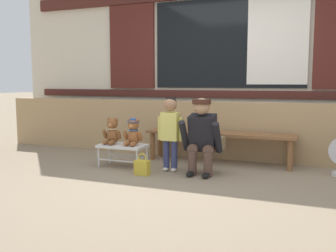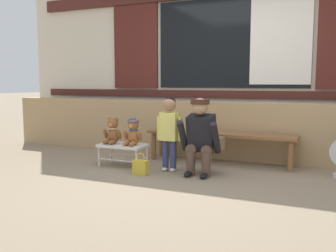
{
  "view_description": "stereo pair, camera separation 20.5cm",
  "coord_description": "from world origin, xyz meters",
  "px_view_note": "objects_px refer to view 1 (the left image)",
  "views": [
    {
      "loc": [
        1.34,
        -4.06,
        1.14
      ],
      "look_at": [
        -0.52,
        0.61,
        0.55
      ],
      "focal_mm": 39.96,
      "sensor_mm": 36.0,
      "label": 1
    },
    {
      "loc": [
        1.53,
        -3.98,
        1.14
      ],
      "look_at": [
        -0.52,
        0.61,
        0.55
      ],
      "focal_mm": 39.96,
      "sensor_mm": 36.0,
      "label": 2
    }
  ],
  "objects_px": {
    "adult_crouching": "(203,136)",
    "handbag_on_ground": "(142,167)",
    "teddy_bear_plain": "(112,132)",
    "child_standing": "(170,125)",
    "wooden_bench_long": "(219,137)",
    "teddy_bear_with_hat": "(133,132)",
    "small_display_bench": "(123,147)"
  },
  "relations": [
    {
      "from": "teddy_bear_plain",
      "to": "child_standing",
      "type": "xyz_separation_m",
      "value": [
        0.86,
        -0.01,
        0.13
      ]
    },
    {
      "from": "wooden_bench_long",
      "to": "small_display_bench",
      "type": "distance_m",
      "value": 1.36
    },
    {
      "from": "small_display_bench",
      "to": "handbag_on_ground",
      "type": "height_order",
      "value": "small_display_bench"
    },
    {
      "from": "adult_crouching",
      "to": "teddy_bear_plain",
      "type": "bearing_deg",
      "value": 179.14
    },
    {
      "from": "small_display_bench",
      "to": "adult_crouching",
      "type": "height_order",
      "value": "adult_crouching"
    },
    {
      "from": "child_standing",
      "to": "adult_crouching",
      "type": "distance_m",
      "value": 0.45
    },
    {
      "from": "teddy_bear_plain",
      "to": "wooden_bench_long",
      "type": "bearing_deg",
      "value": 28.02
    },
    {
      "from": "wooden_bench_long",
      "to": "handbag_on_ground",
      "type": "bearing_deg",
      "value": -124.33
    },
    {
      "from": "teddy_bear_plain",
      "to": "adult_crouching",
      "type": "bearing_deg",
      "value": -0.86
    },
    {
      "from": "child_standing",
      "to": "handbag_on_ground",
      "type": "distance_m",
      "value": 0.64
    },
    {
      "from": "wooden_bench_long",
      "to": "child_standing",
      "type": "xyz_separation_m",
      "value": [
        -0.46,
        -0.72,
        0.22
      ]
    },
    {
      "from": "teddy_bear_with_hat",
      "to": "adult_crouching",
      "type": "relative_size",
      "value": 0.38
    },
    {
      "from": "teddy_bear_with_hat",
      "to": "adult_crouching",
      "type": "height_order",
      "value": "adult_crouching"
    },
    {
      "from": "teddy_bear_with_hat",
      "to": "wooden_bench_long",
      "type": "bearing_deg",
      "value": 35.05
    },
    {
      "from": "small_display_bench",
      "to": "teddy_bear_plain",
      "type": "height_order",
      "value": "teddy_bear_plain"
    },
    {
      "from": "teddy_bear_with_hat",
      "to": "small_display_bench",
      "type": "bearing_deg",
      "value": -179.23
    },
    {
      "from": "wooden_bench_long",
      "to": "teddy_bear_with_hat",
      "type": "xyz_separation_m",
      "value": [
        -1.0,
        -0.7,
        0.1
      ]
    },
    {
      "from": "small_display_bench",
      "to": "teddy_bear_plain",
      "type": "distance_m",
      "value": 0.25
    },
    {
      "from": "wooden_bench_long",
      "to": "adult_crouching",
      "type": "relative_size",
      "value": 2.21
    },
    {
      "from": "adult_crouching",
      "to": "handbag_on_ground",
      "type": "relative_size",
      "value": 3.49
    },
    {
      "from": "teddy_bear_plain",
      "to": "child_standing",
      "type": "distance_m",
      "value": 0.87
    },
    {
      "from": "teddy_bear_plain",
      "to": "handbag_on_ground",
      "type": "relative_size",
      "value": 1.34
    },
    {
      "from": "small_display_bench",
      "to": "teddy_bear_with_hat",
      "type": "xyz_separation_m",
      "value": [
        0.16,
        0.0,
        0.21
      ]
    },
    {
      "from": "adult_crouching",
      "to": "handbag_on_ground",
      "type": "bearing_deg",
      "value": -155.28
    },
    {
      "from": "teddy_bear_with_hat",
      "to": "teddy_bear_plain",
      "type": "bearing_deg",
      "value": -179.87
    },
    {
      "from": "teddy_bear_with_hat",
      "to": "child_standing",
      "type": "xyz_separation_m",
      "value": [
        0.54,
        -0.01,
        0.12
      ]
    },
    {
      "from": "teddy_bear_with_hat",
      "to": "adult_crouching",
      "type": "bearing_deg",
      "value": -1.18
    },
    {
      "from": "handbag_on_ground",
      "to": "small_display_bench",
      "type": "bearing_deg",
      "value": 143.61
    },
    {
      "from": "teddy_bear_plain",
      "to": "child_standing",
      "type": "bearing_deg",
      "value": -0.89
    },
    {
      "from": "child_standing",
      "to": "handbag_on_ground",
      "type": "height_order",
      "value": "child_standing"
    },
    {
      "from": "teddy_bear_plain",
      "to": "adult_crouching",
      "type": "distance_m",
      "value": 1.3
    },
    {
      "from": "small_display_bench",
      "to": "teddy_bear_with_hat",
      "type": "bearing_deg",
      "value": 0.77
    }
  ]
}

